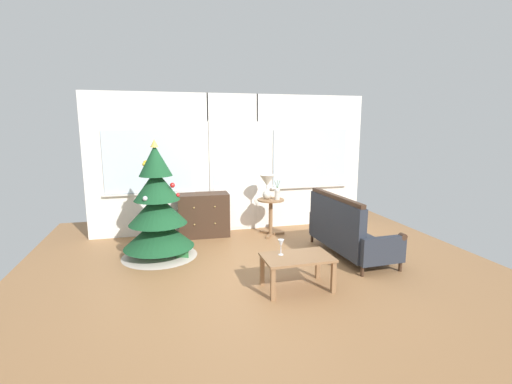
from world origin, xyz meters
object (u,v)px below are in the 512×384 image
settee_sofa (346,232)px  coffee_table (297,261)px  gift_box (182,252)px  wine_glass (281,244)px  dresser_cabinet (204,215)px  side_table (271,210)px  table_lamp (267,183)px  flower_vase (277,193)px  christmas_tree (158,215)px

settee_sofa → coffee_table: bearing=-141.5°
gift_box → wine_glass: bearing=-49.9°
dresser_cabinet → gift_box: (-0.45, -1.03, -0.29)m
wine_glass → coffee_table: bearing=-28.0°
wine_glass → side_table: bearing=76.6°
table_lamp → gift_box: table_lamp is taller
side_table → flower_vase: bearing=-31.0°
christmas_tree → side_table: size_ratio=2.67×
wine_glass → gift_box: size_ratio=1.02×
wine_glass → christmas_tree: bearing=134.2°
flower_vase → wine_glass: flower_vase is taller
settee_sofa → side_table: (-0.80, 1.31, 0.10)m
christmas_tree → gift_box: (0.33, -0.16, -0.56)m
settee_sofa → coffee_table: size_ratio=1.97×
settee_sofa → table_lamp: size_ratio=3.80×
table_lamp → settee_sofa: bearing=-57.5°
dresser_cabinet → flower_vase: bearing=-13.8°
flower_vase → coffee_table: flower_vase is taller
side_table → gift_box: 1.85m
wine_glass → settee_sofa: bearing=31.6°
flower_vase → dresser_cabinet: bearing=166.2°
side_table → flower_vase: (0.10, -0.06, 0.31)m
table_lamp → dresser_cabinet: bearing=169.1°
table_lamp → flower_vase: bearing=-32.0°
flower_vase → coffee_table: size_ratio=0.41×
gift_box → christmas_tree: bearing=154.3°
christmas_tree → settee_sofa: bearing=-14.1°
christmas_tree → wine_glass: size_ratio=9.15×
wine_glass → gift_box: (-1.13, 1.34, -0.46)m
dresser_cabinet → coffee_table: size_ratio=1.07×
dresser_cabinet → christmas_tree: bearing=-131.7°
dresser_cabinet → table_lamp: size_ratio=2.07×
christmas_tree → gift_box: christmas_tree is taller
flower_vase → wine_glass: 2.16m
wine_glass → flower_vase: bearing=73.6°
christmas_tree → flower_vase: (2.06, 0.56, 0.14)m
dresser_cabinet → flower_vase: (1.29, -0.32, 0.40)m
side_table → coffee_table: (-0.33, -2.21, -0.12)m
settee_sofa → wine_glass: settee_sofa is taller
table_lamp → flower_vase: 0.25m
gift_box → settee_sofa: bearing=-12.5°
gift_box → side_table: bearing=25.3°
christmas_tree → settee_sofa: size_ratio=1.07×
wine_glass → gift_box: bearing=130.1°
table_lamp → flower_vase: (0.16, -0.10, -0.17)m
christmas_tree → table_lamp: bearing=19.1°
settee_sofa → side_table: size_ratio=2.50×
settee_sofa → table_lamp: table_lamp is taller
christmas_tree → settee_sofa: (2.77, -0.70, -0.27)m
table_lamp → flower_vase: size_ratio=1.26×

